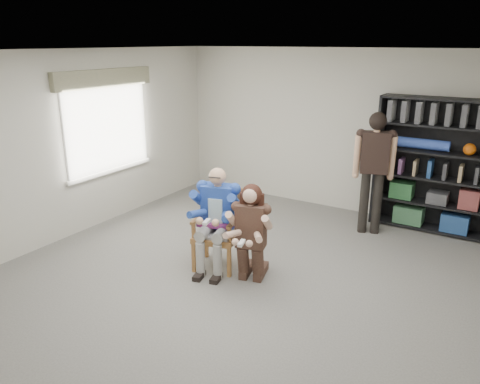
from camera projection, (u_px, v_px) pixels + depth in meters
The scene contains 8 objects.
room_shell at pixel (227, 180), 5.32m from camera, with size 6.00×7.00×2.80m, color beige, non-canonical shape.
floor at pixel (228, 288), 5.75m from camera, with size 6.00×7.00×0.01m, color #5E5C58.
window_left at pixel (108, 124), 7.53m from camera, with size 0.16×2.00×1.75m, color white, non-canonical shape.
armchair at pixel (217, 230), 6.16m from camera, with size 0.61×0.59×1.06m, color #A05E2E, non-canonical shape.
seated_man at pixel (217, 219), 6.11m from camera, with size 0.59×0.83×1.38m, color navy, non-canonical shape.
kneeling_woman at pixel (250, 235), 5.74m from camera, with size 0.53×0.85×1.26m, color #3C211C, non-canonical shape.
bookshelf at pixel (435, 166), 7.24m from camera, with size 1.80×0.38×2.10m, color black, non-canonical shape.
standing_man at pixel (373, 175), 7.16m from camera, with size 0.58×0.32×1.89m, color black, non-canonical shape.
Camera 1 is at (2.80, -4.27, 2.91)m, focal length 35.00 mm.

